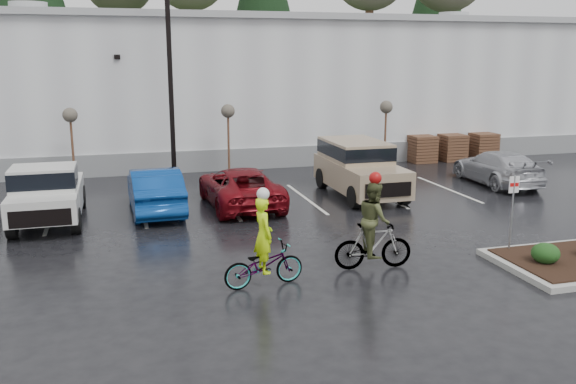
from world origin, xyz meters
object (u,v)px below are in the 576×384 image
object	(u,v)px
pallet_stack_b	(452,147)
sapling_west	(70,119)
car_far_silver	(497,167)
car_red	(240,187)
cyclist_olive	(374,234)
pallet_stack_a	(422,149)
suv_tan	(360,169)
sapling_east	(386,111)
lamppost	(169,45)
car_blue	(155,190)
cyclist_hivis	(264,256)
pallet_stack_c	(483,146)
pickup_white	(48,191)
fire_lane_sign	(512,205)
sapling_mid	(228,115)

from	to	relation	value
pallet_stack_b	sapling_west	bearing A→B (deg)	-176.86
pallet_stack_b	car_far_silver	distance (m)	5.78
car_red	cyclist_olive	distance (m)	7.56
pallet_stack_a	suv_tan	world-z (taller)	suv_tan
pallet_stack_a	sapling_east	bearing A→B (deg)	-158.20
lamppost	car_blue	world-z (taller)	lamppost
suv_tan	cyclist_olive	world-z (taller)	cyclist_olive
pallet_stack_b	lamppost	bearing A→B (deg)	-171.98
cyclist_hivis	cyclist_olive	xyz separation A→B (m)	(2.94, 0.40, 0.17)
sapling_east	suv_tan	distance (m)	6.29
sapling_west	pallet_stack_c	world-z (taller)	sapling_west
pallet_stack_b	car_far_silver	bearing A→B (deg)	-102.25
car_blue	car_red	size ratio (longest dim) A/B	0.93
car_blue	suv_tan	distance (m)	7.75
car_far_silver	pallet_stack_b	bearing A→B (deg)	-99.25
cyclist_olive	car_blue	bearing A→B (deg)	40.05
lamppost	pallet_stack_b	xyz separation A→B (m)	(14.20, 2.00, -5.01)
pickup_white	cyclist_hivis	bearing A→B (deg)	-54.45
cyclist_hivis	pallet_stack_a	bearing A→B (deg)	-47.30
sapling_west	pallet_stack_b	xyz separation A→B (m)	(18.20, 1.00, -2.05)
lamppost	car_blue	bearing A→B (deg)	-103.60
pallet_stack_c	car_red	distance (m)	15.52
sapling_west	car_red	size ratio (longest dim) A/B	0.63
sapling_west	car_far_silver	xyz separation A→B (m)	(16.97, -4.64, -2.02)
suv_tan	lamppost	bearing A→B (deg)	148.70
sapling_east	car_blue	xyz separation A→B (m)	(-11.08, -5.45, -1.96)
pallet_stack_b	suv_tan	world-z (taller)	suv_tan
pickup_white	pallet_stack_a	bearing A→B (deg)	21.48
car_red	suv_tan	bearing A→B (deg)	-176.91
fire_lane_sign	pickup_white	xyz separation A→B (m)	(-12.27, 7.12, -0.43)
pallet_stack_a	car_blue	xyz separation A→B (m)	(-13.58, -6.45, 0.10)
pallet_stack_b	pallet_stack_c	size ratio (longest dim) A/B	1.00
suv_tan	cyclist_olive	size ratio (longest dim) A/B	2.04
pickup_white	cyclist_hivis	size ratio (longest dim) A/B	2.20
pallet_stack_b	fire_lane_sign	distance (m)	15.23
pallet_stack_c	car_red	size ratio (longest dim) A/B	0.27
sapling_mid	pallet_stack_c	bearing A→B (deg)	4.24
cyclist_hivis	sapling_mid	bearing A→B (deg)	-14.96
sapling_east	car_far_silver	bearing A→B (deg)	-57.37
fire_lane_sign	suv_tan	size ratio (longest dim) A/B	0.43
lamppost	pallet_stack_c	size ratio (longest dim) A/B	6.83
sapling_mid	pickup_white	world-z (taller)	sapling_mid
sapling_mid	fire_lane_sign	distance (m)	13.92
sapling_east	pallet_stack_a	distance (m)	3.39
pallet_stack_c	car_far_silver	size ratio (longest dim) A/B	0.28
lamppost	car_red	size ratio (longest dim) A/B	1.82
lamppost	sapling_mid	xyz separation A→B (m)	(2.50, 1.00, -2.96)
fire_lane_sign	lamppost	bearing A→B (deg)	123.46
car_red	suv_tan	size ratio (longest dim) A/B	0.99
fire_lane_sign	cyclist_hivis	distance (m)	6.96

